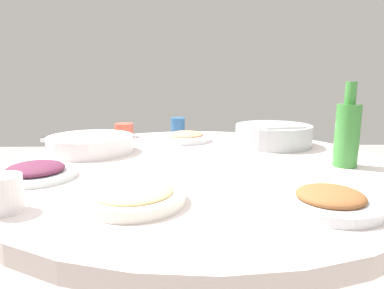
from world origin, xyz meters
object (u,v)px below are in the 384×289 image
(rice_bowl, at_px, (273,135))
(tea_cup_far, at_px, (3,194))
(dish_noodles, at_px, (133,195))
(dish_stirfry, at_px, (330,200))
(dish_eggplant, at_px, (36,172))
(dish_shrimp, at_px, (186,137))
(tea_cup_side, at_px, (178,125))
(soup_bowl, at_px, (91,144))
(green_bottle, at_px, (347,133))
(tea_cup_near, at_px, (124,130))
(round_dining_table, at_px, (199,202))

(rice_bowl, bearing_deg, tea_cup_far, 42.41)
(dish_noodles, xyz_separation_m, dish_stirfry, (-0.40, 0.04, -0.00))
(dish_stirfry, xyz_separation_m, dish_eggplant, (0.68, -0.23, -0.00))
(dish_shrimp, xyz_separation_m, tea_cup_side, (0.03, -0.19, 0.02))
(soup_bowl, relative_size, dish_noodles, 1.43)
(dish_noodles, xyz_separation_m, tea_cup_far, (0.25, 0.04, 0.02))
(tea_cup_side, bearing_deg, green_bottle, 129.36)
(tea_cup_side, bearing_deg, rice_bowl, 141.11)
(tea_cup_far, bearing_deg, rice_bowl, -137.59)
(dish_eggplant, distance_m, green_bottle, 0.87)
(dish_noodles, distance_m, tea_cup_near, 0.81)
(soup_bowl, height_order, dish_eggplant, soup_bowl)
(dish_shrimp, distance_m, tea_cup_far, 0.82)
(dish_eggplant, bearing_deg, round_dining_table, -161.80)
(round_dining_table, height_order, dish_shrimp, dish_shrimp)
(green_bottle, xyz_separation_m, tea_cup_far, (0.83, 0.32, -0.06))
(rice_bowl, height_order, soup_bowl, rice_bowl)
(round_dining_table, relative_size, green_bottle, 4.97)
(dish_noodles, height_order, green_bottle, green_bottle)
(green_bottle, relative_size, tea_cup_near, 3.11)
(green_bottle, bearing_deg, tea_cup_far, 21.36)
(rice_bowl, relative_size, dish_shrimp, 1.42)
(soup_bowl, height_order, tea_cup_far, tea_cup_far)
(green_bottle, height_order, tea_cup_near, green_bottle)
(dish_stirfry, height_order, tea_cup_far, tea_cup_far)
(dish_shrimp, height_order, tea_cup_far, tea_cup_far)
(dish_noodles, xyz_separation_m, green_bottle, (-0.58, -0.29, 0.08))
(round_dining_table, relative_size, tea_cup_far, 15.94)
(round_dining_table, relative_size, tea_cup_side, 17.02)
(dish_eggplant, bearing_deg, soup_bowl, -102.18)
(green_bottle, relative_size, tea_cup_far, 3.21)
(dish_noodles, bearing_deg, tea_cup_far, 8.70)
(dish_shrimp, bearing_deg, dish_eggplant, 51.92)
(dish_stirfry, distance_m, dish_eggplant, 0.72)
(soup_bowl, height_order, dish_shrimp, soup_bowl)
(dish_eggplant, height_order, tea_cup_side, tea_cup_side)
(tea_cup_far, bearing_deg, dish_shrimp, -116.37)
(rice_bowl, distance_m, tea_cup_side, 0.47)
(dish_noodles, bearing_deg, soup_bowl, -66.72)
(dish_stirfry, bearing_deg, rice_bowl, -94.46)
(rice_bowl, xyz_separation_m, green_bottle, (-0.13, 0.31, 0.06))
(soup_bowl, relative_size, tea_cup_side, 4.38)
(rice_bowl, relative_size, soup_bowl, 0.91)
(dish_shrimp, relative_size, tea_cup_far, 2.62)
(dish_noodles, height_order, dish_eggplant, dish_eggplant)
(tea_cup_side, bearing_deg, tea_cup_far, 70.43)
(round_dining_table, distance_m, dish_shrimp, 0.39)
(rice_bowl, xyz_separation_m, tea_cup_far, (0.70, 0.64, -0.00))
(dish_eggplant, bearing_deg, dish_shrimp, -128.08)
(round_dining_table, height_order, tea_cup_near, tea_cup_near)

